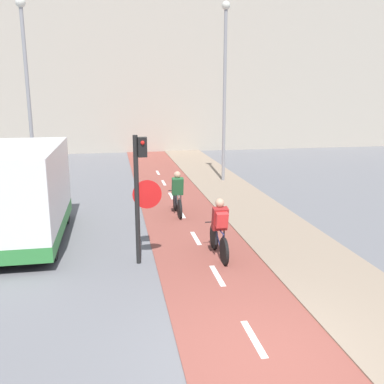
{
  "coord_description": "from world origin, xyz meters",
  "views": [
    {
      "loc": [
        -2.12,
        -5.47,
        3.95
      ],
      "look_at": [
        0.0,
        6.07,
        1.2
      ],
      "focal_mm": 40.0,
      "sensor_mm": 36.0,
      "label": 1
    }
  ],
  "objects": [
    {
      "name": "cyclist_near",
      "position": [
        0.32,
        4.09,
        0.71
      ],
      "size": [
        0.46,
        1.69,
        1.48
      ],
      "color": "black",
      "rests_on": "ground_plane"
    },
    {
      "name": "building_row_background",
      "position": [
        0.0,
        25.77,
        6.21
      ],
      "size": [
        60.0,
        5.2,
        12.4
      ],
      "color": "#B2A899",
      "rests_on": "ground_plane"
    },
    {
      "name": "cyclist_far",
      "position": [
        -0.14,
        7.95,
        0.66
      ],
      "size": [
        0.46,
        1.63,
        1.46
      ],
      "color": "black",
      "rests_on": "ground_plane"
    },
    {
      "name": "street_lamp_sidewalk",
      "position": [
        2.71,
        12.97,
        4.59
      ],
      "size": [
        0.36,
        0.36,
        7.63
      ],
      "color": "gray",
      "rests_on": "ground_plane"
    },
    {
      "name": "street_lamp_far",
      "position": [
        -5.24,
        12.09,
        4.42
      ],
      "size": [
        0.36,
        0.36,
        7.3
      ],
      "color": "gray",
      "rests_on": "ground_plane"
    },
    {
      "name": "van",
      "position": [
        -4.62,
        6.15,
        1.27
      ],
      "size": [
        2.14,
        4.61,
        2.57
      ],
      "color": "white",
      "rests_on": "ground_plane"
    },
    {
      "name": "traffic_light_pole",
      "position": [
        -1.56,
        4.08,
        1.88
      ],
      "size": [
        0.67,
        0.25,
        3.02
      ],
      "color": "black",
      "rests_on": "ground_plane"
    },
    {
      "name": "bike_lane",
      "position": [
        0.0,
        0.01,
        0.01
      ],
      "size": [
        2.52,
        60.0,
        0.02
      ],
      "color": "brown",
      "rests_on": "ground_plane"
    },
    {
      "name": "ground_plane",
      "position": [
        0.0,
        0.0,
        0.0
      ],
      "size": [
        120.0,
        120.0,
        0.0
      ],
      "primitive_type": "plane",
      "color": "slate"
    }
  ]
}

